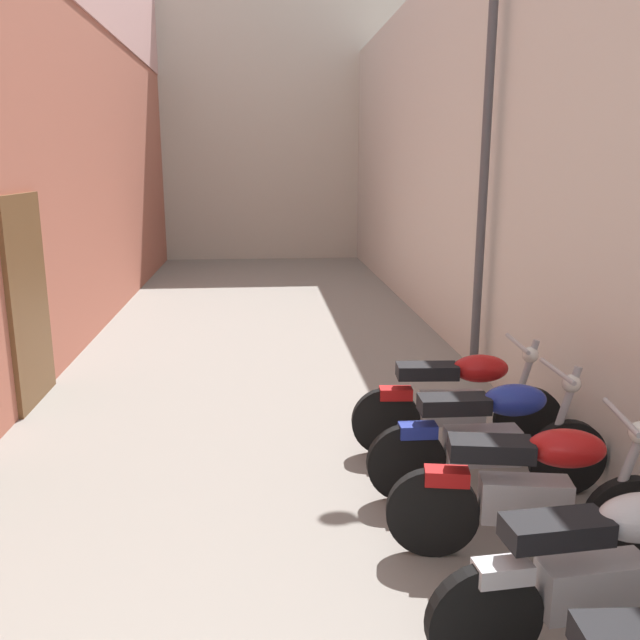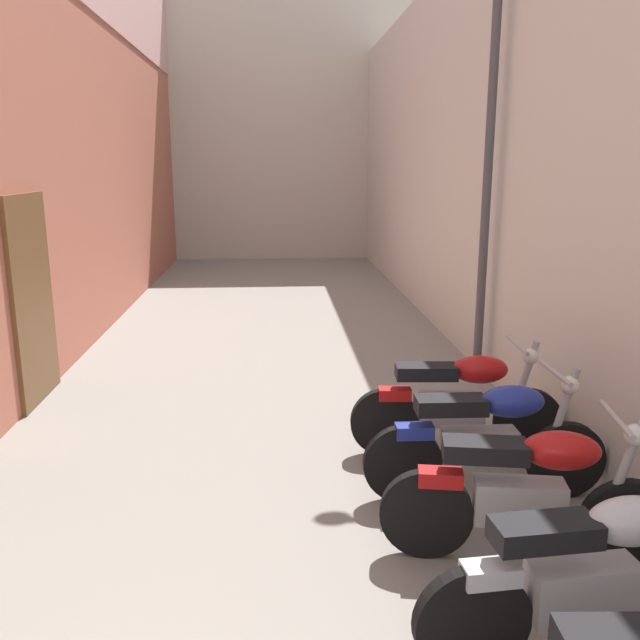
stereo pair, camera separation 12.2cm
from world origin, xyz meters
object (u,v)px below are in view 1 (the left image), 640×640
motorcycle_fifth (535,488)px  motorcycle_sixth (490,436)px  motorcycle_fourth (605,570)px  street_lamp (479,122)px  motorcycle_seventh (459,399)px

motorcycle_fifth → motorcycle_sixth: size_ratio=0.99×
motorcycle_fourth → street_lamp: 5.15m
motorcycle_fourth → motorcycle_sixth: bearing=90.0°
motorcycle_fourth → street_lamp: (0.71, 4.48, 2.43)m
motorcycle_fifth → street_lamp: size_ratio=0.36×
motorcycle_fifth → street_lamp: street_lamp is taller
motorcycle_seventh → street_lamp: bearing=70.5°
motorcycle_seventh → street_lamp: size_ratio=0.37×
motorcycle_fourth → motorcycle_sixth: size_ratio=1.00×
motorcycle_fifth → street_lamp: (0.71, 3.61, 2.43)m
motorcycle_fifth → motorcycle_seventh: bearing=90.0°
motorcycle_fifth → street_lamp: bearing=78.9°
motorcycle_seventh → motorcycle_fifth: bearing=-90.0°
motorcycle_seventh → motorcycle_fourth: bearing=-90.0°
motorcycle_fourth → motorcycle_seventh: bearing=90.0°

